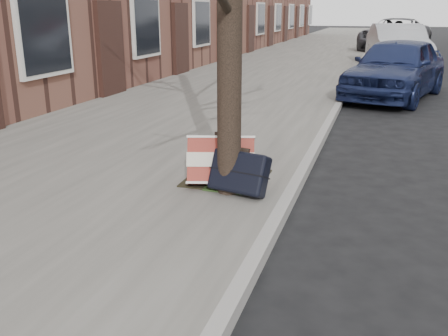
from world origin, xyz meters
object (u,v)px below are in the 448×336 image
(suitcase_navy, at_px, (239,172))
(car_near_mid, at_px, (397,47))
(car_near_front, at_px, (396,68))
(suitcase_red, at_px, (221,161))

(suitcase_navy, relative_size, car_near_mid, 0.13)
(suitcase_navy, distance_m, car_near_mid, 13.51)
(car_near_front, height_order, car_near_mid, car_near_mid)
(suitcase_red, height_order, suitcase_navy, suitcase_red)
(car_near_front, xyz_separation_m, car_near_mid, (0.10, 6.11, 0.06))
(car_near_front, relative_size, car_near_mid, 0.89)
(car_near_mid, bearing_deg, suitcase_navy, -105.93)
(suitcase_red, height_order, car_near_mid, car_near_mid)
(suitcase_navy, height_order, car_near_mid, car_near_mid)
(suitcase_red, bearing_deg, car_near_mid, 65.37)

